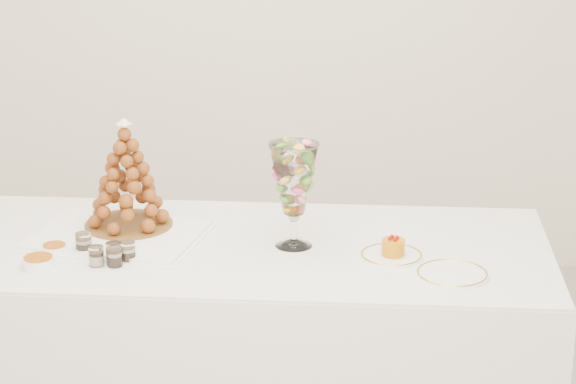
{
  "coord_description": "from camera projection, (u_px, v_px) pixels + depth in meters",
  "views": [
    {
      "loc": [
        0.13,
        -3.17,
        2.16
      ],
      "look_at": [
        0.08,
        0.22,
        1.0
      ],
      "focal_mm": 70.0,
      "sensor_mm": 36.0,
      "label": 1
    }
  ],
  "objects": [
    {
      "name": "verrine_b",
      "position": [
        114.0,
        253.0,
        3.5
      ],
      "size": [
        0.06,
        0.06,
        0.07
      ],
      "primitive_type": "cylinder",
      "rotation": [
        0.0,
        0.0,
        0.18
      ],
      "color": "white",
      "rests_on": "buffet_table"
    },
    {
      "name": "mousse_cake",
      "position": [
        393.0,
        247.0,
        3.54
      ],
      "size": [
        0.07,
        0.07,
        0.06
      ],
      "color": "#C37209",
      "rests_on": "cake_plate"
    },
    {
      "name": "cake_plate",
      "position": [
        391.0,
        256.0,
        3.56
      ],
      "size": [
        0.2,
        0.2,
        0.01
      ],
      "primitive_type": "cylinder",
      "color": "white",
      "rests_on": "buffet_table"
    },
    {
      "name": "buffet_table",
      "position": [
        227.0,
        356.0,
        3.79
      ],
      "size": [
        2.17,
        0.97,
        0.81
      ],
      "rotation": [
        0.0,
        0.0,
        -0.06
      ],
      "color": "white",
      "rests_on": "ground"
    },
    {
      "name": "ramekin_front",
      "position": [
        38.0,
        263.0,
        3.48
      ],
      "size": [
        0.1,
        0.1,
        0.03
      ],
      "primitive_type": "cylinder",
      "color": "white",
      "rests_on": "buffet_table"
    },
    {
      "name": "croquembouche",
      "position": [
        126.0,
        174.0,
        3.72
      ],
      "size": [
        0.3,
        0.3,
        0.37
      ],
      "rotation": [
        0.0,
        0.0,
        -0.05
      ],
      "color": "brown",
      "rests_on": "lace_tray"
    },
    {
      "name": "verrine_e",
      "position": [
        115.0,
        257.0,
        3.48
      ],
      "size": [
        0.06,
        0.06,
        0.06
      ],
      "primitive_type": "cylinder",
      "rotation": [
        0.0,
        0.0,
        -0.24
      ],
      "color": "white",
      "rests_on": "buffet_table"
    },
    {
      "name": "lace_tray",
      "position": [
        118.0,
        235.0,
        3.72
      ],
      "size": [
        0.61,
        0.52,
        0.02
      ],
      "primitive_type": "cube",
      "rotation": [
        0.0,
        0.0,
        -0.26
      ],
      "color": "white",
      "rests_on": "buffet_table"
    },
    {
      "name": "ramekin_back",
      "position": [
        55.0,
        249.0,
        3.59
      ],
      "size": [
        0.08,
        0.08,
        0.03
      ],
      "primitive_type": "cylinder",
      "color": "white",
      "rests_on": "buffet_table"
    },
    {
      "name": "spare_plate",
      "position": [
        452.0,
        274.0,
        3.42
      ],
      "size": [
        0.22,
        0.22,
        0.01
      ],
      "primitive_type": "cylinder",
      "color": "white",
      "rests_on": "buffet_table"
    },
    {
      "name": "verrine_c",
      "position": [
        128.0,
        252.0,
        3.51
      ],
      "size": [
        0.06,
        0.06,
        0.07
      ],
      "primitive_type": "cylinder",
      "rotation": [
        0.0,
        0.0,
        0.18
      ],
      "color": "white",
      "rests_on": "buffet_table"
    },
    {
      "name": "verrine_a",
      "position": [
        84.0,
        243.0,
        3.58
      ],
      "size": [
        0.06,
        0.06,
        0.07
      ],
      "primitive_type": "cylinder",
      "rotation": [
        0.0,
        0.0,
        -0.19
      ],
      "color": "white",
      "rests_on": "buffet_table"
    },
    {
      "name": "verrine_d",
      "position": [
        96.0,
        256.0,
        3.48
      ],
      "size": [
        0.05,
        0.05,
        0.06
      ],
      "primitive_type": "cylinder",
      "rotation": [
        0.0,
        0.0,
        0.18
      ],
      "color": "white",
      "rests_on": "buffet_table"
    },
    {
      "name": "macaron_vase",
      "position": [
        294.0,
        180.0,
        3.58
      ],
      "size": [
        0.16,
        0.16,
        0.35
      ],
      "color": "white",
      "rests_on": "buffet_table"
    }
  ]
}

